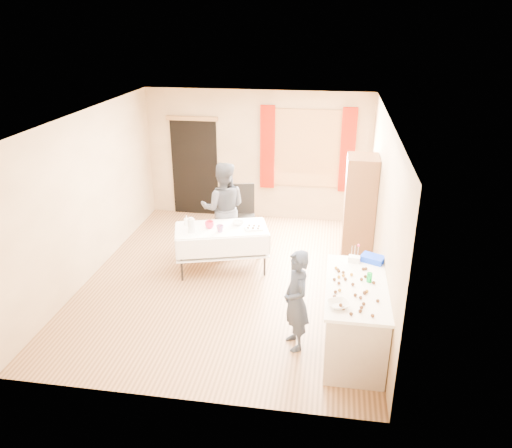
% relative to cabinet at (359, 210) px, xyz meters
% --- Properties ---
extents(floor, '(4.50, 5.50, 0.02)m').
position_rel_cabinet_xyz_m(floor, '(-1.99, -1.00, -0.93)').
color(floor, '#9E7047').
rests_on(floor, ground).
extents(ceiling, '(4.50, 5.50, 0.02)m').
position_rel_cabinet_xyz_m(ceiling, '(-1.99, -1.00, 1.69)').
color(ceiling, white).
rests_on(ceiling, floor).
extents(wall_back, '(4.50, 0.02, 2.60)m').
position_rel_cabinet_xyz_m(wall_back, '(-1.99, 1.76, 0.38)').
color(wall_back, tan).
rests_on(wall_back, floor).
extents(wall_front, '(4.50, 0.02, 2.60)m').
position_rel_cabinet_xyz_m(wall_front, '(-1.99, -3.76, 0.38)').
color(wall_front, tan).
rests_on(wall_front, floor).
extents(wall_left, '(0.02, 5.50, 2.60)m').
position_rel_cabinet_xyz_m(wall_left, '(-4.25, -1.00, 0.38)').
color(wall_left, tan).
rests_on(wall_left, floor).
extents(wall_right, '(0.02, 5.50, 2.60)m').
position_rel_cabinet_xyz_m(wall_right, '(0.27, -1.00, 0.38)').
color(wall_right, tan).
rests_on(wall_right, floor).
extents(window_frame, '(1.32, 0.06, 1.52)m').
position_rel_cabinet_xyz_m(window_frame, '(-0.99, 1.72, 0.58)').
color(window_frame, olive).
rests_on(window_frame, wall_back).
extents(window_pane, '(1.20, 0.02, 1.40)m').
position_rel_cabinet_xyz_m(window_pane, '(-0.99, 1.71, 0.58)').
color(window_pane, white).
rests_on(window_pane, wall_back).
extents(curtain_left, '(0.28, 0.06, 1.65)m').
position_rel_cabinet_xyz_m(curtain_left, '(-1.77, 1.67, 0.58)').
color(curtain_left, '#950E00').
rests_on(curtain_left, wall_back).
extents(curtain_right, '(0.28, 0.06, 1.65)m').
position_rel_cabinet_xyz_m(curtain_right, '(-0.21, 1.67, 0.58)').
color(curtain_right, '#950E00').
rests_on(curtain_right, wall_back).
extents(doorway, '(0.95, 0.04, 2.00)m').
position_rel_cabinet_xyz_m(doorway, '(-3.29, 1.73, 0.08)').
color(doorway, black).
rests_on(doorway, floor).
extents(door_lintel, '(1.05, 0.06, 0.08)m').
position_rel_cabinet_xyz_m(door_lintel, '(-3.29, 1.70, 1.10)').
color(door_lintel, olive).
rests_on(door_lintel, wall_back).
extents(cabinet, '(0.50, 0.60, 1.84)m').
position_rel_cabinet_xyz_m(cabinet, '(0.00, 0.00, 0.00)').
color(cabinet, brown).
rests_on(cabinet, floor).
extents(counter, '(0.76, 1.59, 0.91)m').
position_rel_cabinet_xyz_m(counter, '(-0.10, -2.52, -0.47)').
color(counter, '#C1B2A3').
rests_on(counter, floor).
extents(party_table, '(1.64, 1.15, 0.75)m').
position_rel_cabinet_xyz_m(party_table, '(-2.19, -0.69, -0.47)').
color(party_table, black).
rests_on(party_table, floor).
extents(chair, '(0.53, 0.53, 1.08)m').
position_rel_cabinet_xyz_m(chair, '(-2.05, 0.43, -0.60)').
color(chair, black).
rests_on(chair, floor).
extents(girl, '(0.72, 0.67, 1.33)m').
position_rel_cabinet_xyz_m(girl, '(-0.83, -2.58, -0.25)').
color(girl, '#21283A').
rests_on(girl, floor).
extents(woman, '(0.99, 0.86, 1.64)m').
position_rel_cabinet_xyz_m(woman, '(-2.31, -0.01, -0.10)').
color(woman, black).
rests_on(woman, floor).
extents(soda_can, '(0.07, 0.07, 0.12)m').
position_rel_cabinet_xyz_m(soda_can, '(0.04, -2.41, 0.05)').
color(soda_can, '#08942C').
rests_on(soda_can, counter).
extents(mixing_bowl, '(0.40, 0.40, 0.06)m').
position_rel_cabinet_xyz_m(mixing_bowl, '(-0.33, -3.03, 0.02)').
color(mixing_bowl, white).
rests_on(mixing_bowl, counter).
extents(foam_block, '(0.16, 0.12, 0.08)m').
position_rel_cabinet_xyz_m(foam_block, '(-0.13, -1.89, 0.03)').
color(foam_block, white).
rests_on(foam_block, counter).
extents(blue_basket, '(0.36, 0.31, 0.08)m').
position_rel_cabinet_xyz_m(blue_basket, '(0.11, -1.84, 0.03)').
color(blue_basket, '#0E37ED').
rests_on(blue_basket, counter).
extents(pitcher, '(0.15, 0.15, 0.22)m').
position_rel_cabinet_xyz_m(pitcher, '(-2.62, -0.93, -0.06)').
color(pitcher, silver).
rests_on(pitcher, party_table).
extents(cup_red, '(0.20, 0.20, 0.11)m').
position_rel_cabinet_xyz_m(cup_red, '(-2.38, -0.72, -0.11)').
color(cup_red, '#E61F43').
rests_on(cup_red, party_table).
extents(cup_rainbow, '(0.16, 0.16, 0.11)m').
position_rel_cabinet_xyz_m(cup_rainbow, '(-2.18, -0.86, -0.11)').
color(cup_rainbow, red).
rests_on(cup_rainbow, party_table).
extents(small_bowl, '(0.32, 0.32, 0.06)m').
position_rel_cabinet_xyz_m(small_bowl, '(-1.96, -0.52, -0.14)').
color(small_bowl, white).
rests_on(small_bowl, party_table).
extents(pastry_tray, '(0.33, 0.28, 0.02)m').
position_rel_cabinet_xyz_m(pastry_tray, '(-1.67, -0.65, -0.16)').
color(pastry_tray, white).
rests_on(pastry_tray, party_table).
extents(bottle, '(0.13, 0.13, 0.16)m').
position_rel_cabinet_xyz_m(bottle, '(-2.78, -0.66, -0.09)').
color(bottle, white).
rests_on(bottle, party_table).
extents(cake_balls, '(0.53, 1.13, 0.04)m').
position_rel_cabinet_xyz_m(cake_balls, '(-0.16, -2.62, 0.01)').
color(cake_balls, '#3F2314').
rests_on(cake_balls, counter).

